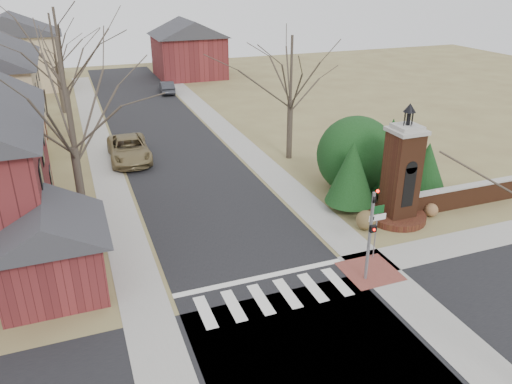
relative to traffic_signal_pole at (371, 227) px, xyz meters
name	(u,v)px	position (x,y,z in m)	size (l,w,h in m)	color
ground	(282,307)	(-4.30, -0.57, -2.59)	(120.00, 120.00, 0.00)	brown
main_street	(170,145)	(-4.30, 21.43, -2.58)	(8.00, 70.00, 0.01)	black
cross_street	(315,356)	(-4.30, -3.57, -2.58)	(120.00, 8.00, 0.01)	black
crosswalk_zone	(274,296)	(-4.30, 0.23, -2.58)	(8.00, 2.20, 0.02)	silver
stop_bar	(261,277)	(-4.30, 1.73, -2.58)	(8.00, 0.35, 0.02)	silver
sidewalk_right_main	(233,137)	(0.90, 21.43, -2.58)	(2.00, 60.00, 0.02)	gray
sidewalk_left	(101,152)	(-9.50, 21.43, -2.58)	(2.00, 60.00, 0.02)	gray
curb_apron	(370,271)	(0.50, 0.43, -2.57)	(2.40, 2.40, 0.02)	brown
traffic_signal_pole	(371,227)	(0.00, 0.00, 0.00)	(0.28, 0.41, 4.50)	slate
sign_post	(377,221)	(1.29, 1.41, -0.64)	(0.90, 0.07, 2.75)	slate
brick_gate_monument	(400,183)	(4.70, 4.42, -0.42)	(3.20, 3.20, 6.47)	#512A17
brick_garden_wall	(463,196)	(9.20, 4.43, -1.93)	(7.50, 0.50, 1.30)	#512A17
garage_left	(49,245)	(-12.82, 3.92, -0.35)	(4.80, 4.80, 4.29)	maroon
house_distant_left	(13,51)	(-16.31, 47.42, 1.66)	(10.80, 8.80, 8.53)	tan
house_distant_right	(188,47)	(3.69, 47.42, 1.06)	(8.80, 8.80, 7.30)	maroon
evergreen_near	(352,172)	(2.90, 6.43, -0.29)	(2.80, 2.80, 4.10)	#473D33
evergreen_mid	(390,153)	(6.20, 7.63, 0.01)	(3.40, 3.40, 4.70)	#473D33
evergreen_far	(427,165)	(8.20, 6.63, -0.69)	(2.40, 2.40, 3.30)	#473D33
evergreen_mass	(356,152)	(4.70, 8.93, -0.19)	(4.80, 4.80, 4.80)	black
bare_tree_0	(64,87)	(-11.30, 8.43, 5.11)	(8.05, 8.05, 11.15)	#473D33
bare_tree_1	(58,43)	(-11.30, 21.43, 5.44)	(8.40, 8.40, 11.64)	#473D33
bare_tree_2	(52,36)	(-11.80, 34.43, 4.44)	(7.35, 7.35, 10.19)	#473D33
bare_tree_3	(291,64)	(3.20, 15.43, 4.10)	(7.00, 7.00, 9.70)	#473D33
pickup_truck	(129,149)	(-7.70, 19.04, -1.76)	(2.75, 5.96, 1.66)	olive
distant_car	(167,87)	(-0.90, 39.11, -1.92)	(1.41, 4.05, 1.33)	#323339
dry_shrub_left	(366,220)	(2.50, 4.03, -2.06)	(1.05, 1.05, 1.05)	brown
dry_shrub_right	(431,210)	(6.70, 4.03, -2.21)	(0.76, 0.76, 0.76)	brown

